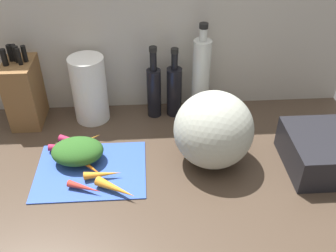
% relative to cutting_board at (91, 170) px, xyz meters
% --- Properties ---
extents(ground_plane, '(1.70, 0.80, 0.03)m').
position_rel_cutting_board_xyz_m(ground_plane, '(0.05, -0.01, -0.02)').
color(ground_plane, '#47382B').
extents(wall_back, '(1.70, 0.03, 0.60)m').
position_rel_cutting_board_xyz_m(wall_back, '(0.05, 0.37, 0.30)').
color(wall_back, '#BCB7AD').
rests_on(wall_back, ground_plane).
extents(cutting_board, '(0.33, 0.25, 0.01)m').
position_rel_cutting_board_xyz_m(cutting_board, '(0.00, 0.00, 0.00)').
color(cutting_board, '#2D51B7').
rests_on(cutting_board, ground_plane).
extents(carrot_0, '(0.15, 0.09, 0.02)m').
position_rel_cutting_board_xyz_m(carrot_0, '(-0.04, 0.11, 0.02)').
color(carrot_0, '#B2264C').
rests_on(carrot_0, cutting_board).
extents(carrot_1, '(0.11, 0.12, 0.02)m').
position_rel_cutting_board_xyz_m(carrot_1, '(-0.01, 0.01, 0.02)').
color(carrot_1, orange).
rests_on(carrot_1, cutting_board).
extents(carrot_2, '(0.12, 0.09, 0.03)m').
position_rel_cutting_board_xyz_m(carrot_2, '(0.08, -0.10, 0.02)').
color(carrot_2, orange).
rests_on(carrot_2, cutting_board).
extents(carrot_3, '(0.17, 0.03, 0.02)m').
position_rel_cutting_board_xyz_m(carrot_3, '(-0.06, 0.09, 0.02)').
color(carrot_3, '#B2264C').
rests_on(carrot_3, cutting_board).
extents(carrot_4, '(0.10, 0.06, 0.02)m').
position_rel_cutting_board_xyz_m(carrot_4, '(-0.01, -0.09, 0.01)').
color(carrot_4, red).
rests_on(carrot_4, cutting_board).
extents(carrot_5, '(0.11, 0.03, 0.02)m').
position_rel_cutting_board_xyz_m(carrot_5, '(0.04, -0.04, 0.02)').
color(carrot_5, orange).
rests_on(carrot_5, cutting_board).
extents(carrot_6, '(0.13, 0.10, 0.02)m').
position_rel_cutting_board_xyz_m(carrot_6, '(-0.04, 0.11, 0.01)').
color(carrot_6, orange).
rests_on(carrot_6, cutting_board).
extents(carrot_greens_pile, '(0.16, 0.12, 0.07)m').
position_rel_cutting_board_xyz_m(carrot_greens_pile, '(-0.04, 0.05, 0.04)').
color(carrot_greens_pile, '#2D6023').
rests_on(carrot_greens_pile, cutting_board).
extents(winter_squash, '(0.24, 0.23, 0.23)m').
position_rel_cutting_board_xyz_m(winter_squash, '(0.37, 0.03, 0.11)').
color(winter_squash, '#B2B7A8').
rests_on(winter_squash, ground_plane).
extents(knife_block, '(0.10, 0.15, 0.28)m').
position_rel_cutting_board_xyz_m(knife_block, '(-0.24, 0.28, 0.11)').
color(knife_block, brown).
rests_on(knife_block, ground_plane).
extents(paper_towel_roll, '(0.12, 0.12, 0.24)m').
position_rel_cutting_board_xyz_m(paper_towel_roll, '(-0.02, 0.28, 0.11)').
color(paper_towel_roll, white).
rests_on(paper_towel_roll, ground_plane).
extents(bottle_0, '(0.05, 0.05, 0.27)m').
position_rel_cutting_board_xyz_m(bottle_0, '(0.20, 0.29, 0.10)').
color(bottle_0, black).
rests_on(bottle_0, ground_plane).
extents(bottle_1, '(0.05, 0.05, 0.26)m').
position_rel_cutting_board_xyz_m(bottle_1, '(0.27, 0.29, 0.10)').
color(bottle_1, black).
rests_on(bottle_1, ground_plane).
extents(bottle_2, '(0.06, 0.06, 0.34)m').
position_rel_cutting_board_xyz_m(bottle_2, '(0.36, 0.29, 0.14)').
color(bottle_2, silver).
rests_on(bottle_2, ground_plane).
extents(dish_rack, '(0.23, 0.23, 0.11)m').
position_rel_cutting_board_xyz_m(dish_rack, '(0.71, -0.02, 0.05)').
color(dish_rack, black).
rests_on(dish_rack, ground_plane).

